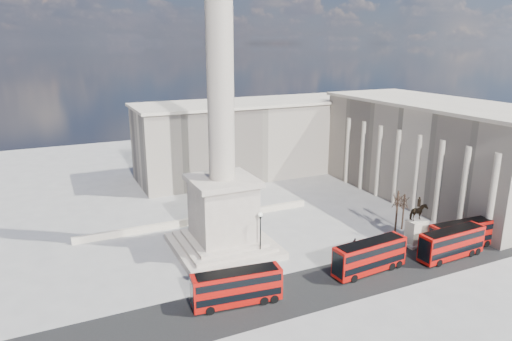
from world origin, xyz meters
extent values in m
plane|color=#A2A09A|center=(0.00, 0.00, 0.00)|extent=(180.00, 180.00, 0.00)
cube|color=black|center=(5.00, -10.00, 0.00)|extent=(120.00, 9.00, 0.01)
cube|color=beige|center=(0.00, 5.00, 0.50)|extent=(14.00, 14.00, 1.00)
cube|color=beige|center=(0.00, 5.00, 1.25)|extent=(12.00, 12.00, 0.50)
cube|color=beige|center=(0.00, 5.00, 1.75)|extent=(10.00, 10.00, 0.50)
cube|color=beige|center=(0.00, 5.00, 6.00)|extent=(8.00, 8.00, 8.00)
cube|color=beige|center=(0.00, 5.00, 10.40)|extent=(9.00, 9.00, 0.80)
cylinder|color=#BAAC9A|center=(0.00, 5.00, 27.80)|extent=(3.60, 3.60, 34.00)
cube|color=beige|center=(0.00, 16.00, 0.55)|extent=(40.00, 0.60, 1.10)
cube|color=beige|center=(45.00, 10.00, 9.00)|extent=(18.00, 45.00, 18.00)
cube|color=beige|center=(45.00, 10.00, 18.30)|extent=(19.00, 46.00, 0.60)
cube|color=beige|center=(20.00, 40.00, 8.00)|extent=(50.00, 16.00, 16.00)
cube|color=beige|center=(20.00, 40.00, 16.30)|extent=(51.00, 17.00, 0.60)
cube|color=#B40E09|center=(-3.89, -9.32, 2.23)|extent=(10.52, 3.53, 3.80)
cube|color=black|center=(-3.89, -9.32, 1.55)|extent=(10.12, 3.54, 0.84)
cube|color=black|center=(-3.89, -9.32, 3.24)|extent=(10.12, 3.54, 0.84)
cube|color=black|center=(-3.89, -9.32, 4.16)|extent=(9.47, 3.18, 0.06)
cylinder|color=black|center=(-7.27, -8.92, 0.52)|extent=(1.31, 2.57, 1.03)
cylinder|color=black|center=(-1.02, -9.66, 0.52)|extent=(1.31, 2.57, 1.03)
cylinder|color=black|center=(0.21, -9.80, 0.52)|extent=(1.31, 2.57, 1.03)
cube|color=#B40E09|center=(14.70, -9.53, 2.30)|extent=(10.80, 3.23, 3.92)
cube|color=black|center=(14.70, -9.53, 1.60)|extent=(10.38, 3.26, 0.87)
cube|color=black|center=(14.70, -9.53, 3.34)|extent=(10.38, 3.26, 0.87)
cube|color=black|center=(14.70, -9.53, 4.29)|extent=(9.72, 2.91, 0.06)
cylinder|color=black|center=(11.20, -9.80, 0.53)|extent=(1.26, 2.61, 1.06)
cylinder|color=black|center=(17.67, -9.30, 0.53)|extent=(1.26, 2.61, 1.06)
cylinder|color=black|center=(18.94, -9.20, 0.53)|extent=(1.26, 2.61, 1.06)
cube|color=#B40E09|center=(27.61, -11.07, 2.27)|extent=(10.59, 2.83, 3.87)
cube|color=black|center=(27.61, -11.07, 1.57)|extent=(10.17, 2.87, 0.86)
cube|color=black|center=(27.61, -11.07, 3.29)|extent=(10.17, 2.87, 0.86)
cube|color=black|center=(27.61, -11.07, 4.23)|extent=(9.53, 2.54, 0.06)
cylinder|color=black|center=(24.15, -11.21, 0.52)|extent=(1.15, 2.55, 1.05)
cylinder|color=black|center=(30.55, -10.94, 0.52)|extent=(1.15, 2.55, 1.05)
cylinder|color=black|center=(31.81, -10.89, 0.52)|extent=(1.15, 2.55, 1.05)
cube|color=#B40E09|center=(31.33, -9.40, 2.19)|extent=(10.28, 2.90, 3.74)
cube|color=black|center=(31.33, -9.40, 1.52)|extent=(9.88, 2.93, 0.83)
cube|color=black|center=(31.33, -9.40, 3.19)|extent=(9.88, 2.93, 0.83)
cube|color=black|center=(31.33, -9.40, 4.09)|extent=(9.25, 2.61, 0.06)
cylinder|color=black|center=(27.98, -9.21, 0.51)|extent=(1.16, 2.48, 1.02)
cylinder|color=black|center=(34.17, -9.57, 0.51)|extent=(1.16, 2.48, 1.02)
cylinder|color=black|center=(35.39, -9.64, 0.51)|extent=(1.16, 2.48, 1.02)
cylinder|color=black|center=(3.43, -0.17, 0.26)|extent=(0.46, 0.46, 0.53)
cylinder|color=black|center=(3.43, -0.17, 3.17)|extent=(0.17, 0.17, 6.34)
cylinder|color=black|center=(3.43, -0.17, 6.23)|extent=(0.32, 0.32, 0.32)
sphere|color=silver|center=(3.43, -0.17, 6.60)|extent=(0.59, 0.59, 0.59)
cube|color=beige|center=(26.36, -5.66, 0.22)|extent=(3.54, 2.66, 0.44)
cube|color=beige|center=(26.36, -5.66, 1.95)|extent=(2.83, 1.95, 3.90)
imported|color=black|center=(26.36, -5.66, 5.09)|extent=(2.95, 1.58, 2.39)
cylinder|color=black|center=(26.36, -5.66, 6.59)|extent=(0.44, 0.44, 1.06)
sphere|color=black|center=(26.36, -5.66, 7.34)|extent=(0.32, 0.32, 0.32)
cylinder|color=#332319|center=(25.92, -1.80, 3.67)|extent=(0.29, 0.29, 7.33)
cylinder|color=#332319|center=(28.71, -0.29, 2.98)|extent=(0.27, 0.27, 5.95)
cylinder|color=#332319|center=(41.66, 13.14, 3.11)|extent=(0.27, 0.27, 6.22)
imported|color=#282225|center=(28.75, -6.50, 0.91)|extent=(0.70, 0.49, 1.83)
imported|color=#282225|center=(17.29, -4.30, 0.81)|extent=(0.87, 0.72, 1.62)
imported|color=#282225|center=(17.49, -2.82, 0.77)|extent=(0.54, 0.96, 1.55)
camera|label=1|loc=(-21.52, -52.18, 28.87)|focal=32.00mm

